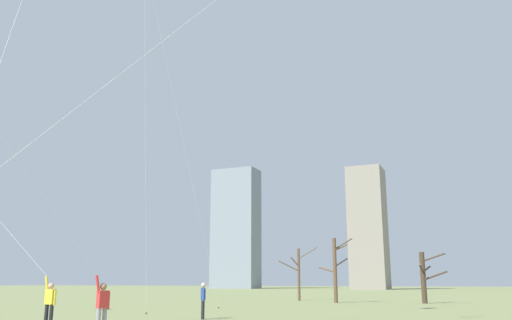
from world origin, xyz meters
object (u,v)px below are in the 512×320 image
at_px(bystander_strolling_midfield, 203,299).
at_px(bare_tree_right_of_center, 424,276).
at_px(bare_tree_rightmost, 335,268).
at_px(kite_flyer_midfield_right_white, 6,247).
at_px(bare_tree_far_right_edge, 298,272).
at_px(kite_flyer_foreground_left_pink, 43,215).

xyz_separation_m(bystander_strolling_midfield, bare_tree_right_of_center, (7.65, 22.40, 1.21)).
bearing_deg(bare_tree_rightmost, kite_flyer_midfield_right_white, -101.68).
distance_m(bystander_strolling_midfield, bare_tree_rightmost, 21.14).
distance_m(kite_flyer_midfield_right_white, bare_tree_right_of_center, 31.86).
bearing_deg(kite_flyer_midfield_right_white, bare_tree_far_right_edge, 87.47).
bearing_deg(bare_tree_right_of_center, kite_flyer_midfield_right_white, -113.30).
height_order(bare_tree_far_right_edge, bare_tree_rightmost, bare_tree_rightmost).
height_order(bystander_strolling_midfield, bare_tree_far_right_edge, bare_tree_far_right_edge).
distance_m(kite_flyer_midfield_right_white, bare_tree_far_right_edge, 31.46).
height_order(kite_flyer_midfield_right_white, bystander_strolling_midfield, kite_flyer_midfield_right_white).
relative_size(kite_flyer_foreground_left_pink, bare_tree_far_right_edge, 3.05).
xyz_separation_m(bystander_strolling_midfield, bare_tree_rightmost, (0.82, 21.04, 1.85)).
bearing_deg(kite_flyer_midfield_right_white, bare_tree_right_of_center, 66.70).
height_order(kite_flyer_midfield_right_white, bare_tree_rightmost, kite_flyer_midfield_right_white).
bearing_deg(kite_flyer_foreground_left_pink, kite_flyer_midfield_right_white, 147.02).
bearing_deg(bare_tree_right_of_center, kite_flyer_foreground_left_pink, -103.33).
xyz_separation_m(kite_flyer_foreground_left_pink, bare_tree_right_of_center, (7.69, 32.44, -1.48)).
bearing_deg(bare_tree_far_right_edge, kite_flyer_midfield_right_white, -92.53).
distance_m(bystander_strolling_midfield, bare_tree_far_right_edge, 24.88).
relative_size(bare_tree_far_right_edge, bare_tree_right_of_center, 1.19).
bearing_deg(kite_flyer_foreground_left_pink, bare_tree_rightmost, 88.42).
bearing_deg(kite_flyer_midfield_right_white, bystander_strolling_midfield, 54.19).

